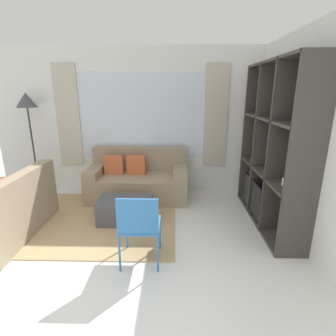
% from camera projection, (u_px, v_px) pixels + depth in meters
% --- Properties ---
extents(ground_plane, '(16.00, 16.00, 0.00)m').
position_uv_depth(ground_plane, '(103.00, 313.00, 2.35)').
color(ground_plane, silver).
extents(wall_back, '(5.68, 0.11, 2.70)m').
position_uv_depth(wall_back, '(142.00, 121.00, 5.03)').
color(wall_back, white).
rests_on(wall_back, ground_plane).
extents(wall_right, '(0.07, 4.36, 2.70)m').
position_uv_depth(wall_right, '(300.00, 136.00, 3.43)').
color(wall_right, white).
rests_on(wall_right, ground_plane).
extents(area_rug, '(2.67, 2.04, 0.01)m').
position_uv_depth(area_rug, '(89.00, 220.00, 4.05)').
color(area_rug, tan).
rests_on(area_rug, ground_plane).
extents(shelving_unit, '(0.41, 1.91, 2.31)m').
position_uv_depth(shelving_unit, '(275.00, 150.00, 3.74)').
color(shelving_unit, '#232328').
rests_on(shelving_unit, ground_plane).
extents(couch_main, '(1.78, 0.90, 0.89)m').
position_uv_depth(couch_main, '(138.00, 180.00, 4.86)').
color(couch_main, gray).
rests_on(couch_main, ground_plane).
extents(couch_side, '(0.90, 1.53, 0.89)m').
position_uv_depth(couch_side, '(4.00, 214.00, 3.54)').
color(couch_side, gray).
rests_on(couch_side, ground_plane).
extents(ottoman, '(0.79, 0.50, 0.36)m').
position_uv_depth(ottoman, '(126.00, 210.00, 3.96)').
color(ottoman, '#47474C').
rests_on(ottoman, ground_plane).
extents(floor_lamp, '(0.36, 0.36, 1.89)m').
position_uv_depth(floor_lamp, '(27.00, 106.00, 4.69)').
color(floor_lamp, black).
rests_on(floor_lamp, ground_plane).
extents(folding_chair, '(0.44, 0.46, 0.86)m').
position_uv_depth(folding_chair, '(139.00, 224.00, 2.87)').
color(folding_chair, '#3375B7').
rests_on(folding_chair, ground_plane).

